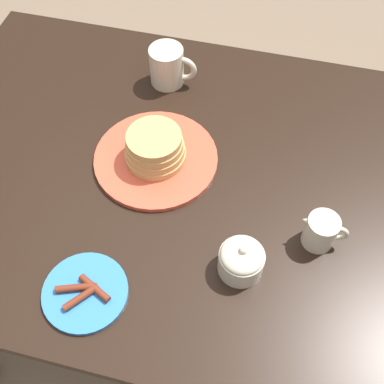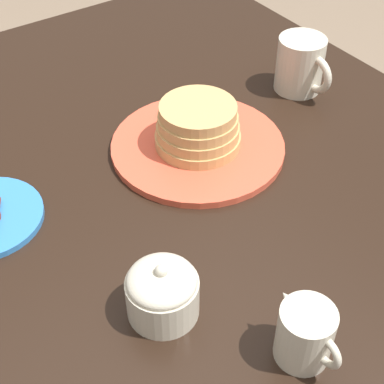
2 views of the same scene
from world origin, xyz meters
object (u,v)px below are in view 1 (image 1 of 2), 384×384
Objects in this scene: creamer_pitcher at (321,231)px; sugar_bowl at (241,259)px; side_plate_bacon at (85,292)px; pancake_plate at (155,152)px; coffee_mug at (168,66)px.

creamer_pitcher is 1.11× the size of sugar_bowl.
creamer_pitcher is 0.17m from sugar_bowl.
creamer_pitcher is (0.42, 0.23, 0.03)m from side_plate_bacon.
sugar_bowl is at bearing -42.74° from pancake_plate.
pancake_plate is at bearing -80.95° from coffee_mug.
pancake_plate is 2.34× the size of coffee_mug.
sugar_bowl is (0.24, -0.22, 0.01)m from pancake_plate.
pancake_plate reaches higher than side_plate_bacon.
side_plate_bacon is at bearing -151.99° from creamer_pitcher.
pancake_plate is 3.17× the size of sugar_bowl.
sugar_bowl is (0.28, 0.13, 0.03)m from side_plate_bacon.
coffee_mug reaches higher than side_plate_bacon.
creamer_pitcher is at bearing 34.93° from sugar_bowl.
coffee_mug reaches higher than sugar_bowl.
side_plate_bacon is 1.85× the size of sugar_bowl.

